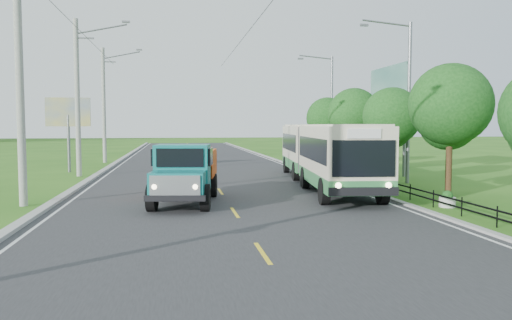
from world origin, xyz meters
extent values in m
plane|color=#285D16|center=(0.00, 0.00, 0.00)|extent=(240.00, 240.00, 0.00)
cube|color=#28282B|center=(0.00, 20.00, 0.01)|extent=(14.00, 120.00, 0.02)
cube|color=#9E9E99|center=(-7.20, 20.00, 0.07)|extent=(0.40, 120.00, 0.15)
cube|color=#9E9E99|center=(7.15, 20.00, 0.05)|extent=(0.30, 120.00, 0.10)
cube|color=silver|center=(-6.65, 20.00, 0.02)|extent=(0.12, 120.00, 0.00)
cube|color=silver|center=(6.65, 20.00, 0.02)|extent=(0.12, 120.00, 0.00)
cube|color=yellow|center=(0.00, 0.00, 0.02)|extent=(0.12, 2.20, 0.00)
cube|color=black|center=(8.00, 14.00, 0.30)|extent=(0.04, 40.00, 0.60)
cylinder|color=gray|center=(-8.30, 9.00, 5.00)|extent=(0.32, 0.32, 10.00)
cylinder|color=gray|center=(-8.30, 21.00, 5.00)|extent=(0.32, 0.32, 10.00)
cube|color=slate|center=(-7.80, 21.00, 8.80)|extent=(1.20, 0.10, 0.10)
cube|color=slate|center=(-5.20, 21.00, 9.90)|extent=(0.50, 0.18, 0.12)
cylinder|color=gray|center=(-8.30, 33.00, 5.00)|extent=(0.32, 0.32, 10.00)
cube|color=slate|center=(-7.80, 33.00, 8.80)|extent=(1.20, 0.10, 0.10)
cube|color=slate|center=(-5.20, 33.00, 9.90)|extent=(0.50, 0.18, 0.12)
cylinder|color=#382314|center=(9.80, 8.00, 1.68)|extent=(0.28, 0.28, 3.36)
sphere|color=#123F12|center=(9.80, 8.00, 4.20)|extent=(3.60, 3.60, 3.60)
sphere|color=#123F12|center=(10.00, 8.50, 3.48)|extent=(2.64, 2.64, 2.64)
cylinder|color=#382314|center=(9.80, 14.00, 1.51)|extent=(0.28, 0.28, 3.02)
sphere|color=#123F12|center=(9.80, 14.00, 3.78)|extent=(3.24, 3.24, 3.24)
sphere|color=#123F12|center=(10.00, 14.50, 3.13)|extent=(2.38, 2.38, 2.38)
cylinder|color=#382314|center=(9.80, 20.00, 1.62)|extent=(0.28, 0.28, 3.25)
sphere|color=#123F12|center=(9.80, 20.00, 4.06)|extent=(3.48, 3.48, 3.48)
sphere|color=#123F12|center=(10.00, 20.50, 3.36)|extent=(2.55, 2.55, 2.55)
cylinder|color=#382314|center=(9.80, 26.00, 1.54)|extent=(0.28, 0.28, 3.08)
sphere|color=#123F12|center=(9.80, 26.00, 3.85)|extent=(3.30, 3.30, 3.30)
sphere|color=#123F12|center=(10.00, 26.50, 3.19)|extent=(2.42, 2.42, 2.42)
cylinder|color=slate|center=(10.80, 14.00, 4.50)|extent=(0.20, 0.20, 9.00)
cylinder|color=slate|center=(9.40, 14.00, 8.90)|extent=(2.80, 0.10, 0.34)
cube|color=slate|center=(8.10, 14.00, 8.75)|extent=(0.45, 0.16, 0.12)
cylinder|color=slate|center=(10.80, 28.00, 4.50)|extent=(0.20, 0.20, 9.00)
cylinder|color=slate|center=(9.40, 28.00, 8.90)|extent=(2.80, 0.10, 0.34)
cube|color=slate|center=(8.10, 28.00, 8.75)|extent=(0.45, 0.16, 0.12)
cylinder|color=silver|center=(8.60, 6.00, 0.20)|extent=(0.64, 0.64, 0.40)
sphere|color=#123F12|center=(8.60, 6.00, 0.45)|extent=(0.44, 0.44, 0.44)
cylinder|color=silver|center=(8.60, 14.00, 0.20)|extent=(0.64, 0.64, 0.40)
sphere|color=#123F12|center=(8.60, 14.00, 0.45)|extent=(0.44, 0.44, 0.44)
cylinder|color=silver|center=(8.60, 22.00, 0.20)|extent=(0.64, 0.64, 0.40)
sphere|color=#123F12|center=(8.60, 22.00, 0.45)|extent=(0.44, 0.44, 0.44)
cylinder|color=slate|center=(-9.50, 24.00, 2.00)|extent=(0.20, 0.20, 4.00)
cube|color=yellow|center=(-9.50, 24.00, 4.20)|extent=(3.00, 0.15, 2.00)
cylinder|color=slate|center=(12.30, 17.50, 2.50)|extent=(0.24, 0.24, 5.00)
cylinder|color=slate|center=(12.30, 22.50, 2.50)|extent=(0.24, 0.24, 5.00)
cube|color=#144C47|center=(12.30, 20.00, 5.80)|extent=(0.20, 6.00, 3.00)
cube|color=#307940|center=(5.35, 9.69, 0.86)|extent=(3.57, 8.35, 0.59)
cube|color=beige|center=(5.35, 9.69, 2.20)|extent=(3.57, 8.35, 2.08)
cube|color=black|center=(5.35, 9.69, 2.21)|extent=(3.55, 7.71, 1.03)
cube|color=#307940|center=(6.33, 18.54, 0.86)|extent=(3.51, 7.81, 0.59)
cube|color=beige|center=(6.33, 18.54, 2.20)|extent=(3.51, 7.81, 2.08)
cube|color=black|center=(6.33, 18.54, 2.21)|extent=(3.49, 7.17, 1.03)
cube|color=#4C4C4C|center=(5.86, 14.25, 1.90)|extent=(2.64, 1.35, 2.57)
cube|color=black|center=(4.91, 5.64, 2.02)|extent=(2.42, 0.33, 1.40)
cylinder|color=black|center=(3.86, 7.30, 0.56)|extent=(0.47, 1.15, 1.12)
cylinder|color=black|center=(6.29, 7.03, 0.56)|extent=(0.47, 1.15, 1.12)
cylinder|color=black|center=(4.45, 12.56, 0.56)|extent=(0.47, 1.15, 1.12)
cylinder|color=black|center=(6.87, 12.29, 0.56)|extent=(0.47, 1.15, 1.12)
cylinder|color=black|center=(4.85, 16.21, 0.56)|extent=(0.47, 1.15, 1.12)
cylinder|color=black|center=(7.27, 15.94, 0.56)|extent=(0.47, 1.15, 1.12)
cylinder|color=black|center=(5.39, 21.14, 0.56)|extent=(0.47, 1.15, 1.12)
cylinder|color=black|center=(7.82, 20.88, 0.56)|extent=(0.47, 1.15, 1.12)
cube|color=#126F6F|center=(-2.10, 6.47, 1.06)|extent=(2.21, 1.64, 0.96)
cube|color=#126F6F|center=(-1.88, 7.90, 1.54)|extent=(2.33, 1.84, 1.93)
cube|color=black|center=(-1.88, 7.90, 2.03)|extent=(2.50, 1.59, 0.68)
cube|color=black|center=(-1.77, 8.67, 0.63)|extent=(1.82, 5.87, 0.24)
cube|color=#E25015|center=(-1.52, 10.29, 1.59)|extent=(2.63, 3.19, 1.25)
cylinder|color=black|center=(-3.07, 6.81, 0.53)|extent=(0.49, 1.10, 1.06)
cylinder|color=black|center=(-1.07, 6.51, 0.53)|extent=(0.49, 1.10, 1.06)
cylinder|color=black|center=(-2.49, 10.63, 0.53)|extent=(0.49, 1.10, 1.06)
cylinder|color=black|center=(-0.49, 10.33, 0.53)|extent=(0.49, 1.10, 1.06)
camera|label=1|loc=(-2.18, -12.37, 3.29)|focal=35.00mm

